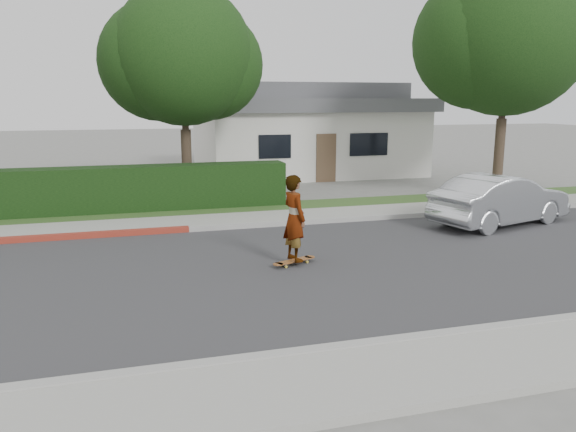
# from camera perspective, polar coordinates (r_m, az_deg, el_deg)

# --- Properties ---
(ground) EXTENTS (120.00, 120.00, 0.00)m
(ground) POSITION_cam_1_polar(r_m,az_deg,el_deg) (11.61, -12.83, -6.41)
(ground) COLOR slate
(ground) RESTS_ON ground
(road) EXTENTS (60.00, 8.00, 0.01)m
(road) POSITION_cam_1_polar(r_m,az_deg,el_deg) (11.60, -12.83, -6.39)
(road) COLOR #2D2D30
(road) RESTS_ON ground
(curb_near) EXTENTS (60.00, 0.20, 0.15)m
(curb_near) POSITION_cam_1_polar(r_m,az_deg,el_deg) (7.78, -11.03, -15.12)
(curb_near) COLOR #9E9E99
(curb_near) RESTS_ON ground
(sidewalk_near) EXTENTS (60.00, 1.60, 0.12)m
(sidewalk_near) POSITION_cam_1_polar(r_m,az_deg,el_deg) (7.00, -10.34, -18.50)
(sidewalk_near) COLOR gray
(sidewalk_near) RESTS_ON ground
(curb_far) EXTENTS (60.00, 0.20, 0.15)m
(curb_far) POSITION_cam_1_polar(r_m,az_deg,el_deg) (15.54, -13.72, -1.53)
(curb_far) COLOR #9E9E99
(curb_far) RESTS_ON ground
(sidewalk_far) EXTENTS (60.00, 1.60, 0.12)m
(sidewalk_far) POSITION_cam_1_polar(r_m,az_deg,el_deg) (16.42, -13.85, -0.88)
(sidewalk_far) COLOR gray
(sidewalk_far) RESTS_ON ground
(planting_strip) EXTENTS (60.00, 1.60, 0.10)m
(planting_strip) POSITION_cam_1_polar(r_m,az_deg,el_deg) (17.99, -14.06, 0.16)
(planting_strip) COLOR #2D4C1E
(planting_strip) RESTS_ON ground
(hedge) EXTENTS (15.00, 1.00, 1.50)m
(hedge) POSITION_cam_1_polar(r_m,az_deg,el_deg) (18.62, -23.50, 2.11)
(hedge) COLOR black
(hedge) RESTS_ON ground
(tree_center) EXTENTS (5.66, 4.84, 7.44)m
(tree_center) POSITION_cam_1_polar(r_m,az_deg,el_deg) (20.36, -10.71, 15.37)
(tree_center) COLOR #33261C
(tree_center) RESTS_ON ground
(tree_right) EXTENTS (6.32, 5.60, 8.56)m
(tree_right) POSITION_cam_1_polar(r_m,az_deg,el_deg) (22.05, 21.09, 16.40)
(tree_right) COLOR #33261C
(tree_right) RESTS_ON ground
(house) EXTENTS (10.60, 8.60, 4.30)m
(house) POSITION_cam_1_polar(r_m,az_deg,el_deg) (28.37, 1.53, 8.82)
(house) COLOR beige
(house) RESTS_ON ground
(skateboard) EXTENTS (1.11, 0.63, 0.10)m
(skateboard) POSITION_cam_1_polar(r_m,az_deg,el_deg) (12.31, 0.64, -4.57)
(skateboard) COLOR gold
(skateboard) RESTS_ON ground
(skateboarder) EXTENTS (0.61, 0.78, 1.88)m
(skateboarder) POSITION_cam_1_polar(r_m,az_deg,el_deg) (12.08, 0.65, -0.21)
(skateboarder) COLOR white
(skateboarder) RESTS_ON skateboard
(car_silver) EXTENTS (4.70, 2.72, 1.46)m
(car_silver) POSITION_cam_1_polar(r_m,az_deg,el_deg) (17.21, 20.77, 1.54)
(car_silver) COLOR silver
(car_silver) RESTS_ON ground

